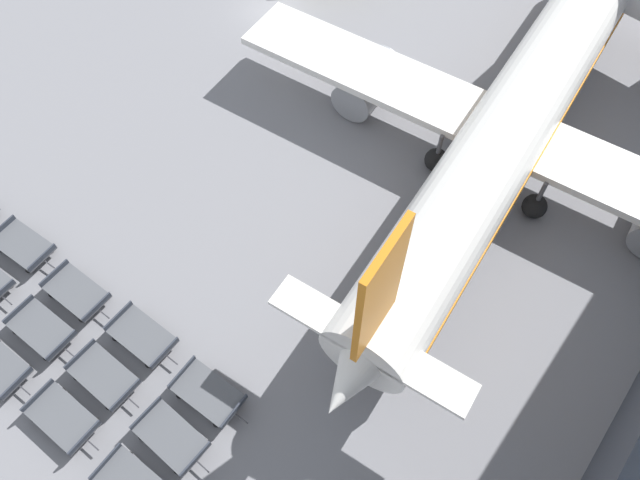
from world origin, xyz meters
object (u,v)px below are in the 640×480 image
object	(u,v)px
baggage_dolly_row_mid_b_col_d	(142,336)
baggage_dolly_row_mid_b_col_e	(208,393)
baggage_dolly_row_near_col_d	(63,418)
baggage_dolly_row_mid_b_col_b	(23,245)
baggage_dolly_row_mid_a_col_d	(104,376)
baggage_dolly_row_mid_b_col_c	(77,292)
baggage_dolly_row_mid_a_col_c	(42,329)
baggage_dolly_row_mid_a_col_e	(171,437)
airplane	(519,115)

from	to	relation	value
baggage_dolly_row_mid_b_col_d	baggage_dolly_row_mid_b_col_e	size ratio (longest dim) A/B	1.00
baggage_dolly_row_near_col_d	baggage_dolly_row_mid_b_col_d	world-z (taller)	same
baggage_dolly_row_mid_b_col_b	baggage_dolly_row_mid_a_col_d	bearing A→B (deg)	-13.97
baggage_dolly_row_near_col_d	baggage_dolly_row_mid_a_col_d	distance (m)	2.40
baggage_dolly_row_mid_b_col_c	baggage_dolly_row_mid_b_col_e	xyz separation A→B (m)	(8.60, 0.32, 0.00)
baggage_dolly_row_near_col_d	baggage_dolly_row_mid_b_col_e	xyz separation A→B (m)	(4.28, 4.77, 0.00)
baggage_dolly_row_mid_a_col_c	baggage_dolly_row_mid_a_col_e	size ratio (longest dim) A/B	1.00
baggage_dolly_row_mid_a_col_d	baggage_dolly_row_mid_b_col_d	distance (m)	2.44
baggage_dolly_row_mid_a_col_c	baggage_dolly_row_mid_a_col_e	world-z (taller)	same
baggage_dolly_row_mid_a_col_d	baggage_dolly_row_mid_b_col_e	distance (m)	4.91
airplane	baggage_dolly_row_mid_a_col_c	xyz separation A→B (m)	(-11.88, -23.27, -2.93)
baggage_dolly_row_mid_a_col_c	baggage_dolly_row_mid_b_col_c	xyz separation A→B (m)	(-0.22, 2.33, 0.00)
baggage_dolly_row_mid_a_col_c	baggage_dolly_row_mid_b_col_b	world-z (taller)	same
airplane	baggage_dolly_row_near_col_d	bearing A→B (deg)	-107.04
baggage_dolly_row_near_col_d	baggage_dolly_row_mid_b_col_e	bearing A→B (deg)	48.10
baggage_dolly_row_mid_a_col_d	baggage_dolly_row_mid_b_col_b	bearing A→B (deg)	166.03
baggage_dolly_row_mid_b_col_e	baggage_dolly_row_mid_a_col_d	bearing A→B (deg)	-151.10
baggage_dolly_row_mid_b_col_b	baggage_dolly_row_mid_b_col_c	world-z (taller)	same
baggage_dolly_row_mid_a_col_c	baggage_dolly_row_mid_b_col_d	xyz separation A→B (m)	(4.03, 2.72, 0.00)
baggage_dolly_row_mid_a_col_e	airplane	bearing A→B (deg)	81.56
baggage_dolly_row_mid_a_col_d	baggage_dolly_row_mid_b_col_b	distance (m)	8.83
baggage_dolly_row_near_col_d	baggage_dolly_row_mid_b_col_c	bearing A→B (deg)	134.06
baggage_dolly_row_mid_a_col_c	baggage_dolly_row_mid_b_col_c	bearing A→B (deg)	95.30
baggage_dolly_row_mid_a_col_e	baggage_dolly_row_mid_b_col_d	distance (m)	5.08
baggage_dolly_row_mid_b_col_e	baggage_dolly_row_mid_b_col_c	bearing A→B (deg)	-177.89
baggage_dolly_row_mid_b_col_c	baggage_dolly_row_mid_b_col_d	bearing A→B (deg)	5.23
airplane	baggage_dolly_row_near_col_d	size ratio (longest dim) A/B	9.87
baggage_dolly_row_near_col_d	baggage_dolly_row_mid_a_col_c	distance (m)	4.62
baggage_dolly_row_near_col_d	baggage_dolly_row_mid_a_col_d	bearing A→B (deg)	90.26
baggage_dolly_row_mid_a_col_c	baggage_dolly_row_mid_b_col_e	world-z (taller)	same
airplane	baggage_dolly_row_mid_a_col_e	size ratio (longest dim) A/B	9.87
baggage_dolly_row_mid_a_col_e	baggage_dolly_row_mid_b_col_e	size ratio (longest dim) A/B	1.00
baggage_dolly_row_mid_a_col_e	baggage_dolly_row_mid_b_col_b	world-z (taller)	same
baggage_dolly_row_mid_b_col_d	baggage_dolly_row_mid_b_col_e	bearing A→B (deg)	-0.94
baggage_dolly_row_mid_b_col_b	baggage_dolly_row_mid_b_col_c	size ratio (longest dim) A/B	1.01
baggage_dolly_row_mid_b_col_c	baggage_dolly_row_mid_b_col_e	distance (m)	8.60
baggage_dolly_row_mid_b_col_e	baggage_dolly_row_mid_b_col_d	bearing A→B (deg)	179.06
baggage_dolly_row_mid_a_col_e	baggage_dolly_row_mid_b_col_b	distance (m)	13.12
airplane	baggage_dolly_row_mid_b_col_e	bearing A→B (deg)	-99.63
baggage_dolly_row_near_col_d	baggage_dolly_row_mid_a_col_e	xyz separation A→B (m)	(4.37, 2.37, 0.00)
airplane	baggage_dolly_row_mid_b_col_d	bearing A→B (deg)	-110.92
baggage_dolly_row_mid_b_col_d	airplane	bearing A→B (deg)	69.08
baggage_dolly_row_mid_b_col_b	baggage_dolly_row_mid_b_col_e	distance (m)	12.86
baggage_dolly_row_mid_a_col_d	baggage_dolly_row_mid_a_col_e	size ratio (longest dim) A/B	1.00
airplane	baggage_dolly_row_mid_a_col_d	distance (m)	24.45
airplane	baggage_dolly_row_near_col_d	world-z (taller)	airplane
airplane	baggage_dolly_row_mid_b_col_b	xyz separation A→B (m)	(-16.36, -20.86, -2.93)
baggage_dolly_row_near_col_d	baggage_dolly_row_mid_a_col_e	distance (m)	4.97
baggage_dolly_row_near_col_d	baggage_dolly_row_mid_b_col_c	xyz separation A→B (m)	(-4.31, 4.46, 0.00)
baggage_dolly_row_mid_b_col_b	baggage_dolly_row_mid_a_col_c	bearing A→B (deg)	-28.23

